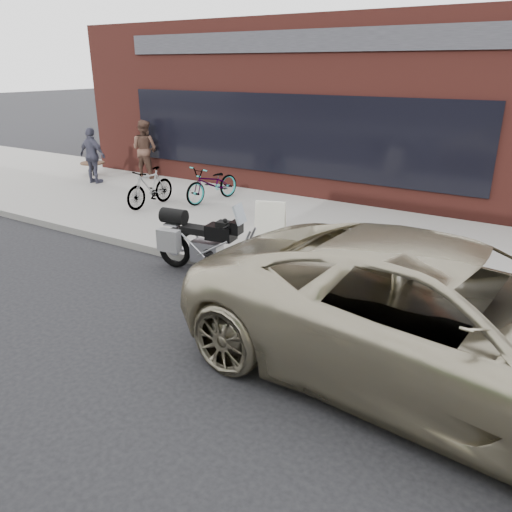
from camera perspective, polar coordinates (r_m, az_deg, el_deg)
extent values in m
plane|color=black|center=(5.97, -23.81, -15.39)|extent=(120.00, 120.00, 0.00)
cube|color=gray|center=(10.88, 7.36, 3.22)|extent=(44.00, 6.00, 0.15)
cube|color=#4F1F19|center=(17.64, 11.66, 16.96)|extent=(14.00, 10.00, 4.50)
cube|color=black|center=(13.14, 3.33, 13.68)|extent=(10.00, 0.08, 2.00)
cube|color=#29292E|center=(13.04, 3.55, 23.31)|extent=(10.00, 0.08, 0.50)
torus|color=black|center=(8.90, -9.29, 0.65)|extent=(0.64, 0.19, 0.63)
torus|color=black|center=(8.24, -1.06, -0.76)|extent=(0.64, 0.19, 0.63)
cube|color=#B7B7BC|center=(8.54, -5.63, 0.55)|extent=(0.55, 0.35, 0.36)
cube|color=black|center=(8.28, -4.03, 2.71)|extent=(0.51, 0.36, 0.24)
cube|color=black|center=(8.52, -6.82, 2.99)|extent=(0.55, 0.33, 0.11)
cube|color=black|center=(8.71, -8.66, 2.78)|extent=(0.31, 0.24, 0.13)
cube|color=black|center=(8.12, -2.29, 3.27)|extent=(0.20, 0.25, 0.21)
cube|color=silver|center=(8.02, -1.89, 4.81)|extent=(0.17, 0.30, 0.32)
cylinder|color=black|center=(8.13, -2.71, 3.77)|extent=(0.11, 0.66, 0.03)
cube|color=#B7B7BC|center=(8.73, -9.33, 3.69)|extent=(0.30, 0.31, 0.03)
cube|color=slate|center=(8.59, -9.92, 1.77)|extent=(0.41, 0.22, 0.38)
cylinder|color=black|center=(8.69, -9.38, 4.52)|extent=(0.48, 0.32, 0.26)
cylinder|color=#B7B7BC|center=(8.87, -7.24, 0.81)|extent=(0.53, 0.14, 0.18)
imported|color=tan|center=(5.71, 20.91, -7.08)|extent=(6.05, 3.22, 1.62)
imported|color=gray|center=(12.62, -4.99, 8.26)|extent=(0.86, 1.78, 0.90)
imported|color=gray|center=(12.38, -12.02, 7.68)|extent=(0.46, 1.54, 0.92)
cube|color=white|center=(9.16, 1.51, 3.39)|extent=(0.62, 0.44, 0.89)
cube|color=white|center=(9.38, 1.79, 3.82)|extent=(0.62, 0.44, 0.89)
cylinder|color=black|center=(16.45, -18.11, 9.36)|extent=(0.06, 0.06, 0.37)
cylinder|color=#493222|center=(16.42, -18.19, 10.07)|extent=(0.72, 0.72, 0.04)
imported|color=#4F352A|center=(15.68, -12.60, 11.84)|extent=(0.89, 0.73, 1.70)
imported|color=#3E3E50|center=(15.29, -18.17, 10.85)|extent=(0.94, 0.42, 1.58)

